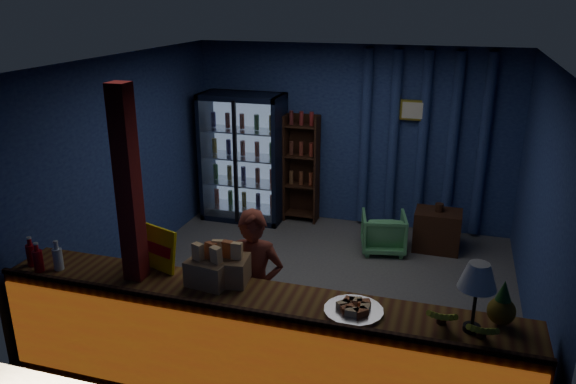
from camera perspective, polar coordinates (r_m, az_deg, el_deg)
name	(u,v)px	position (r m, az deg, el deg)	size (l,w,h in m)	color
ground	(312,289)	(6.62, 2.41, -9.77)	(4.60, 4.60, 0.00)	#515154
room_walls	(314,159)	(6.02, 2.62, 3.41)	(4.60, 4.60, 4.60)	navy
counter	(254,346)	(4.82, -3.51, -15.37)	(4.40, 0.57, 0.99)	brown
support_post	(134,239)	(4.85, -15.41, -4.67)	(0.16, 0.16, 2.60)	maroon
beverage_cooler	(245,158)	(8.41, -4.41, 3.51)	(1.20, 0.62, 1.90)	black
bottle_shelf	(302,169)	(8.32, 1.44, 2.38)	(0.50, 0.28, 1.60)	#361D11
curtain_folds	(422,143)	(7.99, 13.49, 4.90)	(1.74, 0.14, 2.50)	navy
framed_picture	(413,110)	(7.86, 12.63, 8.11)	(0.36, 0.04, 0.28)	gold
shopkeeper	(254,288)	(5.12, -3.46, -9.72)	(0.54, 0.35, 1.47)	maroon
green_chair	(383,232)	(7.53, 9.67, -4.06)	(0.56, 0.58, 0.53)	#53A666
side_table	(437,230)	(7.72, 14.91, -3.78)	(0.60, 0.44, 0.65)	#361D11
yellow_sign	(155,247)	(5.05, -13.32, -5.50)	(0.48, 0.24, 0.38)	#FFEB0D
soda_bottles	(42,257)	(5.37, -23.68, -6.08)	(0.36, 0.16, 0.27)	#B30B14
snack_box_left	(209,270)	(4.72, -7.99, -7.84)	(0.37, 0.32, 0.36)	#AC8453
snack_box_centre	(228,268)	(4.73, -6.16, -7.66)	(0.37, 0.32, 0.36)	#AC8453
pastry_tray	(354,309)	(4.36, 6.68, -11.74)	(0.45, 0.45, 0.07)	silver
banana_bunches	(462,322)	(4.25, 17.22, -12.53)	(0.51, 0.30, 0.17)	yellow
table_lamp	(478,279)	(4.14, 18.72, -8.34)	(0.27, 0.27, 0.53)	black
pineapple	(502,307)	(4.41, 20.90, -10.86)	(0.20, 0.20, 0.35)	brown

